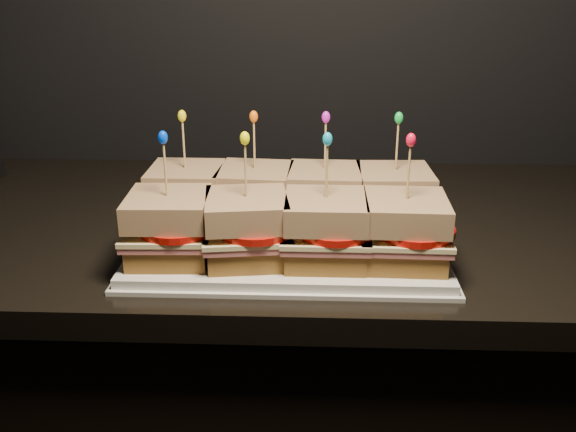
{
  "coord_description": "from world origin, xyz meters",
  "views": [
    {
      "loc": [
        0.35,
        0.74,
        1.24
      ],
      "look_at": [
        0.32,
        1.55,
        0.93
      ],
      "focal_mm": 40.0,
      "sensor_mm": 36.0,
      "label": 1
    }
  ],
  "objects": [
    {
      "name": "sandwich_6_frill",
      "position": [
        0.37,
        1.49,
        1.05
      ],
      "size": [
        0.01,
        0.01,
        0.02
      ],
      "primitive_type": "ellipsoid",
      "color": "#1396B8",
      "rests_on": "sandwich_6_pick"
    },
    {
      "name": "sandwich_4_cheese",
      "position": [
        0.17,
        1.49,
        0.93
      ],
      "size": [
        0.12,
        0.11,
        0.01
      ],
      "primitive_type": "cube",
      "rotation": [
        0.0,
        0.0,
        0.04
      ],
      "color": "#F6E49E",
      "rests_on": "sandwich_4_ham"
    },
    {
      "name": "sandwich_7_bread_top",
      "position": [
        0.47,
        1.49,
        0.96
      ],
      "size": [
        0.1,
        0.1,
        0.03
      ],
      "primitive_type": "cube",
      "rotation": [
        0.0,
        0.0,
        -0.03
      ],
      "color": "#6E340E",
      "rests_on": "sandwich_7_tomato"
    },
    {
      "name": "granite_slab",
      "position": [
        0.26,
        1.69,
        0.85
      ],
      "size": [
        2.37,
        0.63,
        0.04
      ],
      "primitive_type": "cube",
      "color": "black",
      "rests_on": "cabinet"
    },
    {
      "name": "sandwich_3_frill",
      "position": [
        0.47,
        1.61,
        1.05
      ],
      "size": [
        0.01,
        0.01,
        0.02
      ],
      "primitive_type": "ellipsoid",
      "color": "green",
      "rests_on": "sandwich_3_pick"
    },
    {
      "name": "sandwich_6_ham",
      "position": [
        0.37,
        1.49,
        0.92
      ],
      "size": [
        0.11,
        0.11,
        0.01
      ],
      "primitive_type": "cube",
      "rotation": [
        0.0,
        0.0,
        -0.0
      ],
      "color": "#CA6665",
      "rests_on": "sandwich_6_bread_bot"
    },
    {
      "name": "sandwich_5_bread_top",
      "position": [
        0.27,
        1.49,
        0.96
      ],
      "size": [
        0.11,
        0.11,
        0.03
      ],
      "primitive_type": "cube",
      "rotation": [
        0.0,
        0.0,
        0.14
      ],
      "color": "#6E340E",
      "rests_on": "sandwich_5_tomato"
    },
    {
      "name": "sandwich_5_frill",
      "position": [
        0.27,
        1.49,
        1.05
      ],
      "size": [
        0.01,
        0.01,
        0.02
      ],
      "primitive_type": "ellipsoid",
      "color": "#F5FA07",
      "rests_on": "sandwich_5_pick"
    },
    {
      "name": "sandwich_2_ham",
      "position": [
        0.37,
        1.61,
        0.92
      ],
      "size": [
        0.11,
        0.11,
        0.01
      ],
      "primitive_type": "cube",
      "rotation": [
        0.0,
        0.0,
        -0.04
      ],
      "color": "#CA6665",
      "rests_on": "sandwich_2_bread_bot"
    },
    {
      "name": "sandwich_7_ham",
      "position": [
        0.47,
        1.49,
        0.92
      ],
      "size": [
        0.11,
        0.11,
        0.01
      ],
      "primitive_type": "cube",
      "rotation": [
        0.0,
        0.0,
        -0.03
      ],
      "color": "#CA6665",
      "rests_on": "sandwich_7_bread_bot"
    },
    {
      "name": "sandwich_2_frill",
      "position": [
        0.37,
        1.61,
        1.05
      ],
      "size": [
        0.01,
        0.01,
        0.02
      ],
      "primitive_type": "ellipsoid",
      "color": "#C61EC1",
      "rests_on": "sandwich_2_pick"
    },
    {
      "name": "sandwich_1_bread_top",
      "position": [
        0.27,
        1.61,
        0.96
      ],
      "size": [
        0.11,
        0.11,
        0.03
      ],
      "primitive_type": "cube",
      "rotation": [
        0.0,
        0.0,
        -0.08
      ],
      "color": "#6E340E",
      "rests_on": "sandwich_1_tomato"
    },
    {
      "name": "sandwich_0_bread_bot",
      "position": [
        0.17,
        1.61,
        0.9
      ],
      "size": [
        0.1,
        0.1,
        0.03
      ],
      "primitive_type": "cube",
      "rotation": [
        0.0,
        0.0,
        -0.0
      ],
      "color": "#5A3712",
      "rests_on": "platter"
    },
    {
      "name": "sandwich_7_bread_bot",
      "position": [
        0.47,
        1.49,
        0.9
      ],
      "size": [
        0.1,
        0.1,
        0.03
      ],
      "primitive_type": "cube",
      "rotation": [
        0.0,
        0.0,
        -0.03
      ],
      "color": "#5A3712",
      "rests_on": "platter"
    },
    {
      "name": "sandwich_5_bread_bot",
      "position": [
        0.27,
        1.49,
        0.9
      ],
      "size": [
        0.11,
        0.11,
        0.03
      ],
      "primitive_type": "cube",
      "rotation": [
        0.0,
        0.0,
        0.14
      ],
      "color": "#5A3712",
      "rests_on": "platter"
    },
    {
      "name": "sandwich_0_frill",
      "position": [
        0.17,
        1.61,
        1.05
      ],
      "size": [
        0.01,
        0.01,
        0.02
      ],
      "primitive_type": "ellipsoid",
      "color": "yellow",
      "rests_on": "sandwich_0_pick"
    },
    {
      "name": "sandwich_3_bread_top",
      "position": [
        0.47,
        1.61,
        0.96
      ],
      "size": [
        0.11,
        0.11,
        0.03
      ],
      "primitive_type": "cube",
      "rotation": [
        0.0,
        0.0,
        0.04
      ],
      "color": "#6E340E",
      "rests_on": "sandwich_3_tomato"
    },
    {
      "name": "sandwich_2_pick",
      "position": [
        0.37,
        1.61,
        1.0
      ],
      "size": [
        0.0,
        0.0,
        0.09
      ],
      "primitive_type": "cylinder",
      "color": "tan",
      "rests_on": "sandwich_2_bread_top"
    },
    {
      "name": "sandwich_7_frill",
      "position": [
        0.47,
        1.49,
        1.05
      ],
      "size": [
        0.01,
        0.01,
        0.02
      ],
      "primitive_type": "ellipsoid",
      "color": "red",
      "rests_on": "sandwich_7_pick"
    },
    {
      "name": "sandwich_6_pick",
      "position": [
        0.37,
        1.49,
        1.0
      ],
      "size": [
        0.0,
        0.0,
        0.09
      ],
      "primitive_type": "cylinder",
      "color": "tan",
      "rests_on": "sandwich_6_bread_top"
    },
    {
      "name": "sandwich_1_frill",
      "position": [
        0.27,
        1.61,
        1.05
      ],
      "size": [
        0.01,
        0.01,
        0.02
      ],
      "primitive_type": "ellipsoid",
      "color": "orange",
      "rests_on": "sandwich_1_pick"
    },
    {
      "name": "sandwich_7_tomato",
      "position": [
        0.48,
        1.49,
        0.94
      ],
      "size": [
        0.1,
        0.1,
        0.01
      ],
      "primitive_type": "cylinder",
      "color": "red",
      "rests_on": "sandwich_7_cheese"
    },
    {
      "name": "sandwich_1_cheese",
      "position": [
        0.27,
        1.61,
        0.93
      ],
      "size": [
        0.12,
        0.12,
        0.01
      ],
      "primitive_type": "cube",
      "rotation": [
        0.0,
        0.0,
        -0.08
      ],
      "color": "#F6E49E",
      "rests_on": "sandwich_1_ham"
    },
    {
      "name": "sandwich_6_bread_bot",
      "position": [
        0.37,
        1.49,
        0.9
      ],
      "size": [
        0.1,
        0.1,
        0.03
      ],
      "primitive_type": "cube",
      "rotation": [
        0.0,
        0.0,
        -0.0
      ],
      "color": "#5A3712",
      "rests_on": "platter"
    },
    {
      "name": "sandwich_4_bread_top",
      "position": [
        0.17,
        1.49,
        0.96
      ],
      "size": [
        0.11,
        0.11,
        0.03
      ],
      "primitive_type": "cube",
      "rotation": [
        0.0,
        0.0,
        0.04
      ],
      "color": "#6E340E",
      "rests_on": "sandwich_4_tomato"
    },
    {
      "name": "sandwich_4_pick",
      "position": [
        0.17,
        1.49,
        1.0
      ],
      "size": [
        0.0,
        0.0,
        0.09
      ],
      "primitive_type": "cylinder",
      "color": "tan",
      "rests_on": "sandwich_4_bread_top"
    },
    {
      "name": "sandwich_7_pick",
      "position": [
        0.47,
        1.49,
        1.0
      ],
      "size": [
        0.0,
        0.0,
        0.09
      ],
      "primitive_type": "cylinder",
      "color": "tan",
      "rests_on": "sandwich_7_bread_top"
    },
    {
      "name": "sandwich_1_pick",
      "position": [
        0.27,
        1.61,
        1.0
      ],
      "size": [
        0.0,
        0.0,
        0.09
      ],
      "primitive_type": "cylinder",
      "color": "tan",
      "rests_on": "sandwich_1_bread_top"
    },
    {
      "name": "sandwich_5_ham",
      "position": [
        0.27,
        1.49,
        0.92
      ],
      "size": [
        0.12,
        0.12,
        0.01
      ],
      "primitive_type": "cube",
      "rotation": [
        0.0,
        0.0,
        0.14
      ],
      "color": "#CA6665",
      "rests_on": "sandwich_5_bread_bot"
    },
    {
      "name": "sandwich_6_cheese",
      "position": [
        0.37,
        1.49,
        0.93
      ],
      "size": [
        0.11,
        0.11,
        0.01
      ],
      "primitive_type": "cube",
      "rotation": [
        0.0,
        0.0,
        -0.0
      ],
      "color": "#F6E49E",
      "rests_on": "sandwich_6_ham"
    },
    {
      "name": "sandwich_0_ham",
      "position": [
        0.17,
        1.61,
        0.92
      ],
      "size": [
        0.11,
        0.11,
        0.01
      ],
      "primitive_type": "cube",
      "rotation": [
        0.0,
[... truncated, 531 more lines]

